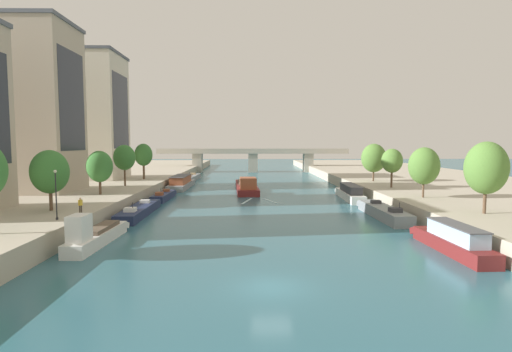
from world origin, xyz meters
name	(u,v)px	position (x,y,z in m)	size (l,w,h in m)	color
ground_plane	(271,287)	(0.00, 0.00, 0.00)	(400.00, 400.00, 0.00)	#2D6070
quay_left	(77,184)	(-34.90, 55.00, 0.98)	(36.00, 170.00, 1.96)	#B2A893
quay_right	(431,183)	(34.90, 55.00, 0.98)	(36.00, 170.00, 1.96)	#B2A893
barge_midriver	(247,186)	(-1.77, 51.04, 0.87)	(4.72, 21.64, 2.95)	maroon
wake_behind_barge	(259,201)	(0.16, 37.39, 0.01)	(5.59, 6.03, 0.03)	#A0CCD6
moored_boat_left_far	(96,235)	(-14.75, 10.63, 0.94)	(2.19, 11.23, 3.24)	silver
moored_boat_left_lone	(140,210)	(-14.93, 25.63, 0.57)	(2.50, 14.60, 2.19)	#1E284C
moored_boat_left_near	(164,196)	(-14.81, 39.54, 0.55)	(2.21, 10.51, 2.12)	#1E284C
moored_boat_left_downstream	(181,183)	(-14.69, 55.68, 1.06)	(3.45, 16.07, 2.53)	gray
moored_boat_left_end	(191,178)	(-15.20, 72.96, 0.58)	(3.07, 14.44, 2.21)	gray
moored_boat_right_end	(453,240)	(15.25, 7.81, 1.01)	(2.39, 11.18, 2.42)	maroon
moored_boat_right_downstream	(383,212)	(14.71, 23.38, 0.68)	(2.68, 13.84, 2.41)	gray
moored_boat_right_gap_after	(350,193)	(14.67, 39.11, 1.00)	(2.62, 13.78, 2.39)	silver
tree_left_third	(50,172)	(-21.77, 17.41, 5.96)	(3.78, 3.78, 6.24)	brown
tree_left_past_mid	(100,167)	(-21.46, 30.49, 5.73)	(3.44, 3.44, 5.90)	brown
tree_left_nearest	(124,158)	(-21.49, 41.62, 6.54)	(3.48, 3.48, 6.64)	brown
tree_left_distant	(143,155)	(-21.45, 53.44, 6.62)	(3.37, 3.37, 6.81)	brown
tree_right_end_of_row	(486,168)	(21.91, 14.82, 6.46)	(4.02, 4.02, 7.10)	brown
tree_right_distant	(424,166)	(20.92, 26.65, 5.99)	(3.84, 3.84, 6.41)	brown
tree_right_far	(392,161)	(20.92, 38.17, 6.13)	(3.23, 3.23, 6.05)	brown
tree_right_second	(374,158)	(21.39, 48.88, 6.17)	(4.45, 4.45, 6.80)	brown
lamppost_left_bank	(56,192)	(-18.80, 12.30, 4.45)	(0.28, 0.28, 4.55)	black
building_left_corner	(21,107)	(-33.64, 34.25, 13.95)	(14.90, 10.56, 23.95)	#B2A38E
building_left_middle	(82,116)	(-33.64, 55.34, 14.06)	(15.54, 11.97, 24.16)	beige
bridge_far	(253,157)	(0.00, 99.48, 4.51)	(57.79, 4.40, 7.15)	#ADA899
person_on_quay	(80,205)	(-17.90, 15.32, 2.89)	(0.32, 0.49, 1.62)	#473D33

